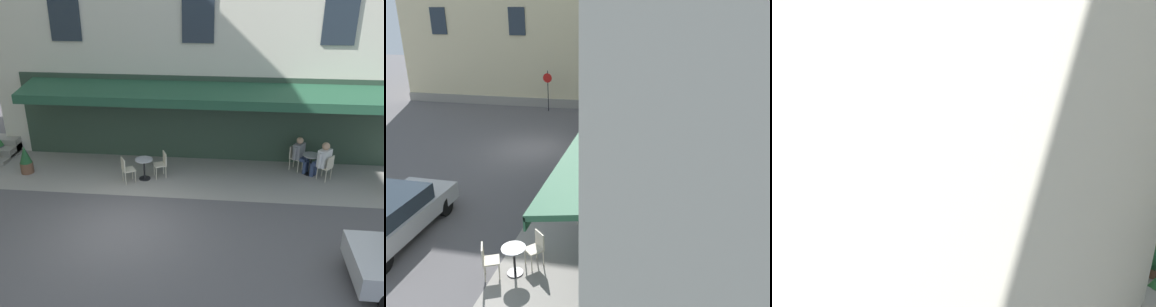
# 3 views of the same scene
# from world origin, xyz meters

# --- Properties ---
(ground_plane) EXTENTS (70.00, 70.00, 0.00)m
(ground_plane) POSITION_xyz_m (0.00, 0.00, 0.00)
(ground_plane) COLOR #565456
(sidewalk_cafe_terrace) EXTENTS (20.50, 3.20, 0.01)m
(sidewalk_cafe_terrace) POSITION_xyz_m (-3.25, -3.40, 0.00)
(sidewalk_cafe_terrace) COLOR gray
(sidewalk_cafe_terrace) RESTS_ON ground_plane
(back_alley_steps) EXTENTS (2.40, 1.75, 0.60)m
(back_alley_steps) POSITION_xyz_m (6.60, -4.59, 0.24)
(back_alley_steps) COLOR gray
(back_alley_steps) RESTS_ON ground_plane
(cafe_table_near_entrance) EXTENTS (0.60, 0.60, 0.75)m
(cafe_table_near_entrance) POSITION_xyz_m (-0.01, -3.02, 0.49)
(cafe_table_near_entrance) COLOR black
(cafe_table_near_entrance) RESTS_ON ground_plane
(cafe_chair_cream_near_door) EXTENTS (0.55, 0.55, 0.91)m
(cafe_chair_cream_near_door) POSITION_xyz_m (0.54, -2.70, 0.55)
(cafe_chair_cream_near_door) COLOR beige
(cafe_chair_cream_near_door) RESTS_ON ground_plane
(cafe_chair_cream_by_window) EXTENTS (0.53, 0.53, 0.91)m
(cafe_chair_cream_by_window) POSITION_xyz_m (-0.59, -3.27, 0.55)
(cafe_chair_cream_by_window) COLOR beige
(cafe_chair_cream_by_window) RESTS_ON ground_plane
(cafe_table_mid_terrace) EXTENTS (0.60, 0.60, 0.75)m
(cafe_table_mid_terrace) POSITION_xyz_m (-5.76, -3.98, 0.49)
(cafe_table_mid_terrace) COLOR black
(cafe_table_mid_terrace) RESTS_ON ground_plane
(cafe_chair_cream_under_awning) EXTENTS (0.56, 0.56, 0.91)m
(cafe_chair_cream_under_awning) POSITION_xyz_m (-6.24, -3.56, 0.55)
(cafe_chair_cream_under_awning) COLOR beige
(cafe_chair_cream_under_awning) RESTS_ON ground_plane
(cafe_chair_cream_corner_left) EXTENTS (0.56, 0.56, 0.91)m
(cafe_chair_cream_corner_left) POSITION_xyz_m (-5.24, -4.34, 0.55)
(cafe_chair_cream_corner_left) COLOR beige
(cafe_chair_cream_corner_left) RESTS_ON ground_plane
(cafe_table_streetside) EXTENTS (0.60, 0.60, 0.75)m
(cafe_table_streetside) POSITION_xyz_m (-8.69, -2.31, 0.49)
(cafe_table_streetside) COLOR black
(cafe_table_streetside) RESTS_ON ground_plane
(cafe_chair_cream_back_row) EXTENTS (0.53, 0.53, 0.91)m
(cafe_chair_cream_back_row) POSITION_xyz_m (-8.95, -1.74, 0.55)
(cafe_chair_cream_back_row) COLOR beige
(cafe_chair_cream_back_row) RESTS_ON ground_plane
(cafe_chair_cream_corner_right) EXTENTS (0.57, 0.57, 0.91)m
(cafe_chair_cream_corner_right) POSITION_xyz_m (-8.22, -2.74, 0.55)
(cafe_chair_cream_corner_right) COLOR beige
(cafe_chair_cream_corner_right) RESTS_ON ground_plane
(seated_patron_in_grey) EXTENTS (0.62, 0.60, 1.28)m
(seated_patron_in_grey) POSITION_xyz_m (-5.42, -4.22, 0.69)
(seated_patron_in_grey) COLOR navy
(seated_patron_in_grey) RESTS_ON ground_plane
(seated_companion_in_white) EXTENTS (0.68, 0.67, 1.36)m
(seated_companion_in_white) POSITION_xyz_m (-6.07, -3.70, 0.72)
(seated_companion_in_white) COLOR navy
(seated_companion_in_white) RESTS_ON ground_plane
(no_parking_sign) EXTENTS (0.10, 0.59, 2.60)m
(no_parking_sign) POSITION_xyz_m (7.00, 1.29, 1.79)
(no_parking_sign) COLOR black
(no_parking_sign) RESTS_ON ground_plane
(potted_plant_by_steps) EXTENTS (0.44, 0.44, 1.02)m
(potted_plant_by_steps) POSITION_xyz_m (4.27, -3.08, 0.50)
(potted_plant_by_steps) COLOR brown
(potted_plant_by_steps) RESTS_ON ground_plane
(potted_plant_mid_terrace) EXTENTS (0.61, 0.61, 0.96)m
(potted_plant_mid_terrace) POSITION_xyz_m (5.83, -3.42, 0.58)
(potted_plant_mid_terrace) COLOR brown
(potted_plant_mid_terrace) RESTS_ON ground_plane
(potted_plant_under_sign) EXTENTS (0.47, 0.47, 0.91)m
(potted_plant_under_sign) POSITION_xyz_m (6.10, -4.45, 0.44)
(potted_plant_under_sign) COLOR #4C4C51
(potted_plant_under_sign) RESTS_ON ground_plane
(potted_plant_entrance_left) EXTENTS (0.45, 0.45, 1.08)m
(potted_plant_entrance_left) POSITION_xyz_m (7.08, -3.28, 0.53)
(potted_plant_entrance_left) COLOR #4C4C51
(potted_plant_entrance_left) RESTS_ON ground_plane
(parked_car_silver) EXTENTS (4.32, 1.85, 1.33)m
(parked_car_silver) POSITION_xyz_m (-7.93, 1.68, 0.71)
(parked_car_silver) COLOR #B7B7BC
(parked_car_silver) RESTS_ON ground_plane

